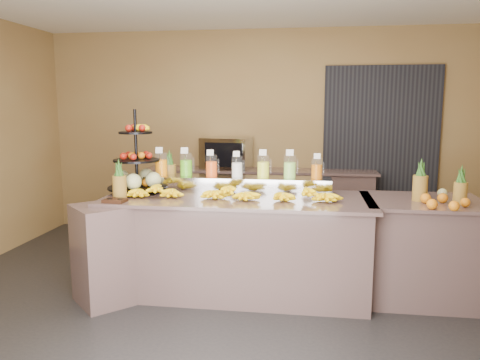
% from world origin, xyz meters
% --- Properties ---
extents(ground, '(6.00, 6.00, 0.00)m').
position_xyz_m(ground, '(0.00, 0.00, 0.00)').
color(ground, black).
rests_on(ground, ground).
extents(room_envelope, '(6.04, 5.02, 2.82)m').
position_xyz_m(room_envelope, '(0.19, 0.79, 1.88)').
color(room_envelope, brown).
rests_on(room_envelope, ground).
extents(buffet_counter, '(2.75, 1.25, 0.93)m').
position_xyz_m(buffet_counter, '(-0.12, 0.26, 0.47)').
color(buffet_counter, '#896663').
rests_on(buffet_counter, ground).
extents(right_counter, '(1.08, 0.88, 0.93)m').
position_xyz_m(right_counter, '(1.70, 0.40, 0.47)').
color(right_counter, '#896663').
rests_on(right_counter, ground).
extents(back_ledge, '(3.10, 0.55, 0.93)m').
position_xyz_m(back_ledge, '(0.00, 2.25, 0.47)').
color(back_ledge, '#896663').
rests_on(back_ledge, ground).
extents(pitcher_tray, '(1.85, 0.30, 0.15)m').
position_xyz_m(pitcher_tray, '(-0.05, 0.58, 1.01)').
color(pitcher_tray, gray).
rests_on(pitcher_tray, buffet_counter).
extents(juice_pitcher_orange_a, '(0.12, 0.13, 0.30)m').
position_xyz_m(juice_pitcher_orange_a, '(-0.83, 0.58, 1.18)').
color(juice_pitcher_orange_a, silver).
rests_on(juice_pitcher_orange_a, pitcher_tray).
extents(juice_pitcher_green, '(0.12, 0.13, 0.30)m').
position_xyz_m(juice_pitcher_green, '(-0.57, 0.58, 1.18)').
color(juice_pitcher_green, silver).
rests_on(juice_pitcher_green, pitcher_tray).
extents(juice_pitcher_orange_b, '(0.12, 0.12, 0.28)m').
position_xyz_m(juice_pitcher_orange_b, '(-0.31, 0.58, 1.18)').
color(juice_pitcher_orange_b, silver).
rests_on(juice_pitcher_orange_b, pitcher_tray).
extents(juice_pitcher_milk, '(0.11, 0.12, 0.27)m').
position_xyz_m(juice_pitcher_milk, '(-0.05, 0.58, 1.17)').
color(juice_pitcher_milk, silver).
rests_on(juice_pitcher_milk, pitcher_tray).
extents(juice_pitcher_lemon, '(0.12, 0.13, 0.29)m').
position_xyz_m(juice_pitcher_lemon, '(0.21, 0.58, 1.18)').
color(juice_pitcher_lemon, silver).
rests_on(juice_pitcher_lemon, pitcher_tray).
extents(juice_pitcher_lime, '(0.12, 0.13, 0.30)m').
position_xyz_m(juice_pitcher_lime, '(0.47, 0.58, 1.18)').
color(juice_pitcher_lime, silver).
rests_on(juice_pitcher_lime, pitcher_tray).
extents(juice_pitcher_orange_c, '(0.11, 0.11, 0.26)m').
position_xyz_m(juice_pitcher_orange_c, '(0.73, 0.58, 1.17)').
color(juice_pitcher_orange_c, silver).
rests_on(juice_pitcher_orange_c, pitcher_tray).
extents(banana_heap, '(1.95, 0.18, 0.16)m').
position_xyz_m(banana_heap, '(-0.08, 0.22, 1.00)').
color(banana_heap, yellow).
rests_on(banana_heap, buffet_counter).
extents(fruit_stand, '(0.63, 0.63, 0.82)m').
position_xyz_m(fruit_stand, '(-0.99, 0.42, 1.14)').
color(fruit_stand, black).
rests_on(fruit_stand, buffet_counter).
extents(condiment_caddy, '(0.20, 0.15, 0.03)m').
position_xyz_m(condiment_caddy, '(-1.05, -0.09, 0.94)').
color(condiment_caddy, black).
rests_on(condiment_caddy, buffet_counter).
extents(pineapple_left_a, '(0.13, 0.13, 0.38)m').
position_xyz_m(pineapple_left_a, '(-1.06, 0.05, 1.07)').
color(pineapple_left_a, brown).
rests_on(pineapple_left_a, buffet_counter).
extents(pineapple_left_b, '(0.13, 0.13, 0.40)m').
position_xyz_m(pineapple_left_b, '(-0.78, 0.71, 1.08)').
color(pineapple_left_b, brown).
rests_on(pineapple_left_b, buffet_counter).
extents(right_fruit_pile, '(0.44, 0.42, 0.23)m').
position_xyz_m(right_fruit_pile, '(1.79, 0.23, 1.00)').
color(right_fruit_pile, brown).
rests_on(right_fruit_pile, right_counter).
extents(oven_warmer, '(0.68, 0.52, 0.42)m').
position_xyz_m(oven_warmer, '(-0.45, 2.25, 1.14)').
color(oven_warmer, gray).
rests_on(oven_warmer, back_ledge).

